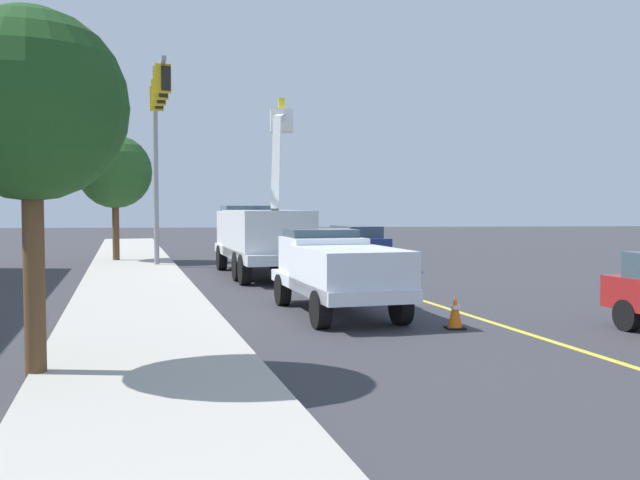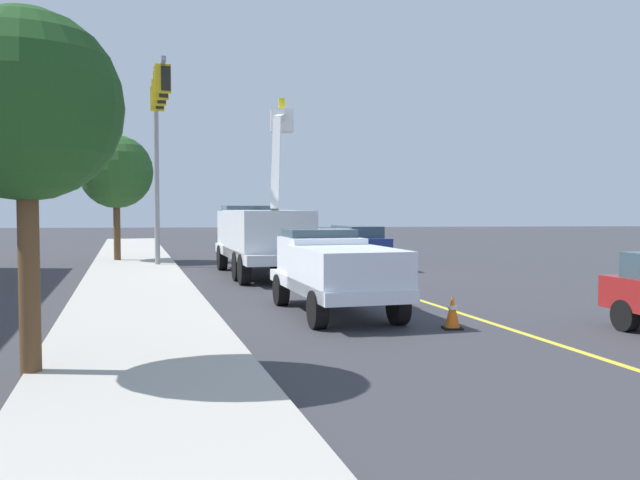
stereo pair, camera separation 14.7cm
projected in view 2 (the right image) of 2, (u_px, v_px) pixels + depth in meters
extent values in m
plane|color=#38383D|center=(337.00, 274.00, 27.14)|extent=(120.00, 120.00, 0.00)
cube|color=#B2ADA3|center=(135.00, 278.00, 25.05)|extent=(59.66, 14.39, 0.12)
cube|color=yellow|center=(337.00, 273.00, 27.14)|extent=(49.21, 9.19, 0.01)
cube|color=silver|center=(261.00, 253.00, 26.16)|extent=(8.52, 3.94, 0.36)
cube|color=silver|center=(250.00, 230.00, 28.64)|extent=(3.01, 2.79, 1.60)
cube|color=#384C56|center=(249.00, 213.00, 28.80)|extent=(2.15, 2.39, 0.64)
cube|color=silver|center=(266.00, 235.00, 25.17)|extent=(5.61, 3.41, 1.80)
cube|color=white|center=(276.00, 163.00, 24.31)|extent=(1.65, 0.44, 3.35)
cube|color=white|center=(280.00, 119.00, 26.34)|extent=(2.94, 0.56, 0.75)
cube|color=white|center=(282.00, 121.00, 27.78)|extent=(0.90, 0.90, 0.90)
cube|color=yellow|center=(282.00, 106.00, 27.75)|extent=(0.36, 0.24, 0.60)
cylinder|color=black|center=(222.00, 258.00, 28.63)|extent=(1.08, 0.52, 1.04)
cylinder|color=black|center=(275.00, 257.00, 29.24)|extent=(1.08, 0.52, 1.04)
cylinder|color=black|center=(238.00, 266.00, 24.45)|extent=(1.08, 0.52, 1.04)
cylinder|color=black|center=(299.00, 265.00, 25.06)|extent=(1.08, 0.52, 1.04)
cylinder|color=black|center=(244.00, 270.00, 23.19)|extent=(1.08, 0.52, 1.04)
cylinder|color=black|center=(308.00, 268.00, 23.80)|extent=(1.08, 0.52, 1.04)
cube|color=white|center=(334.00, 284.00, 16.92)|extent=(5.89, 3.08, 0.30)
cube|color=white|center=(321.00, 258.00, 18.08)|extent=(2.33, 2.26, 1.10)
cube|color=#384C56|center=(319.00, 240.00, 18.25)|extent=(1.64, 1.98, 0.56)
cube|color=white|center=(347.00, 272.00, 15.93)|extent=(3.68, 2.67, 1.10)
cylinder|color=black|center=(281.00, 290.00, 18.46)|extent=(0.88, 0.45, 0.84)
cylinder|color=black|center=(348.00, 287.00, 18.97)|extent=(0.88, 0.45, 0.84)
cylinder|color=black|center=(318.00, 310.00, 14.91)|extent=(0.88, 0.45, 0.84)
cylinder|color=black|center=(398.00, 306.00, 15.42)|extent=(0.88, 0.45, 0.84)
cube|color=navy|center=(358.00, 244.00, 34.22)|extent=(5.06, 2.74, 0.70)
cube|color=#384C56|center=(357.00, 232.00, 34.33)|extent=(3.70, 2.27, 0.60)
cylinder|color=black|center=(385.00, 255.00, 32.90)|extent=(0.71, 0.36, 0.68)
cylinder|color=black|center=(352.00, 255.00, 32.44)|extent=(0.71, 0.36, 0.68)
cylinder|color=black|center=(363.00, 250.00, 36.04)|extent=(0.71, 0.36, 0.68)
cylinder|color=black|center=(332.00, 251.00, 35.58)|extent=(0.71, 0.36, 0.68)
cylinder|color=black|center=(625.00, 316.00, 14.60)|extent=(0.71, 0.36, 0.68)
cube|color=black|center=(452.00, 328.00, 14.90)|extent=(0.40, 0.40, 0.04)
cone|color=orange|center=(452.00, 311.00, 14.89)|extent=(0.32, 0.32, 0.72)
cylinder|color=white|center=(452.00, 307.00, 14.88)|extent=(0.20, 0.20, 0.08)
cube|color=black|center=(288.00, 265.00, 31.12)|extent=(0.40, 0.40, 0.04)
cone|color=orange|center=(288.00, 256.00, 31.10)|extent=(0.32, 0.32, 0.72)
cylinder|color=white|center=(288.00, 255.00, 31.10)|extent=(0.20, 0.20, 0.08)
cylinder|color=gray|center=(156.00, 168.00, 29.92)|extent=(0.22, 0.22, 8.71)
cube|color=gray|center=(159.00, 77.00, 26.39)|extent=(6.92, 1.42, 0.16)
cube|color=gold|center=(157.00, 99.00, 28.29)|extent=(0.22, 0.57, 1.00)
cube|color=black|center=(160.00, 99.00, 28.31)|extent=(0.25, 0.35, 0.84)
cube|color=gold|center=(159.00, 93.00, 26.79)|extent=(0.22, 0.57, 1.00)
cube|color=black|center=(161.00, 93.00, 26.81)|extent=(0.25, 0.35, 0.84)
cube|color=gold|center=(161.00, 86.00, 25.29)|extent=(0.22, 0.57, 1.00)
cube|color=black|center=(163.00, 86.00, 25.32)|extent=(0.25, 0.35, 0.84)
cube|color=gold|center=(163.00, 79.00, 23.79)|extent=(0.22, 0.57, 1.00)
cube|color=black|center=(166.00, 79.00, 23.82)|extent=(0.25, 0.35, 0.84)
cylinder|color=brown|center=(29.00, 277.00, 10.52)|extent=(0.32, 0.32, 3.18)
sphere|color=#1E471C|center=(26.00, 105.00, 10.39)|extent=(2.93, 2.93, 2.93)
cylinder|color=brown|center=(117.00, 230.00, 32.49)|extent=(0.32, 0.32, 3.09)
sphere|color=#285623|center=(116.00, 172.00, 32.35)|extent=(3.46, 3.46, 3.46)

